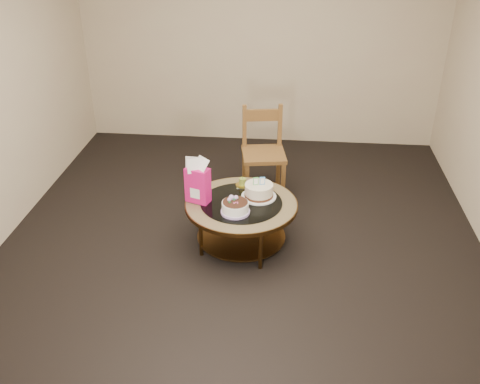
# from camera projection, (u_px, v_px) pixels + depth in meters

# --- Properties ---
(ground) EXTENTS (5.00, 5.00, 0.00)m
(ground) POSITION_uv_depth(u_px,v_px,m) (241.00, 244.00, 5.03)
(ground) COLOR black
(ground) RESTS_ON ground
(room_walls) EXTENTS (4.52, 5.02, 2.61)m
(room_walls) POSITION_uv_depth(u_px,v_px,m) (242.00, 86.00, 4.28)
(room_walls) COLOR #C2B393
(room_walls) RESTS_ON ground
(coffee_table) EXTENTS (1.02, 1.02, 0.46)m
(coffee_table) POSITION_uv_depth(u_px,v_px,m) (241.00, 210.00, 4.85)
(coffee_table) COLOR #523517
(coffee_table) RESTS_ON ground
(decorated_cake) EXTENTS (0.25, 0.25, 0.15)m
(decorated_cake) POSITION_uv_depth(u_px,v_px,m) (235.00, 208.00, 4.63)
(decorated_cake) COLOR #B596D4
(decorated_cake) RESTS_ON coffee_table
(cream_cake) EXTENTS (0.32, 0.32, 0.20)m
(cream_cake) POSITION_uv_depth(u_px,v_px,m) (259.00, 191.00, 4.86)
(cream_cake) COLOR white
(cream_cake) RESTS_ON coffee_table
(gift_bag) EXTENTS (0.24, 0.20, 0.42)m
(gift_bag) POSITION_uv_depth(u_px,v_px,m) (198.00, 181.00, 4.73)
(gift_bag) COLOR #DF1569
(gift_bag) RESTS_ON coffee_table
(pillar_candle) EXTENTS (0.13, 0.13, 0.10)m
(pillar_candle) POSITION_uv_depth(u_px,v_px,m) (243.00, 184.00, 5.05)
(pillar_candle) COLOR #DFC35C
(pillar_candle) RESTS_ON coffee_table
(dining_chair) EXTENTS (0.51, 0.51, 0.96)m
(dining_chair) POSITION_uv_depth(u_px,v_px,m) (263.00, 152.00, 5.68)
(dining_chair) COLOR brown
(dining_chair) RESTS_ON ground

